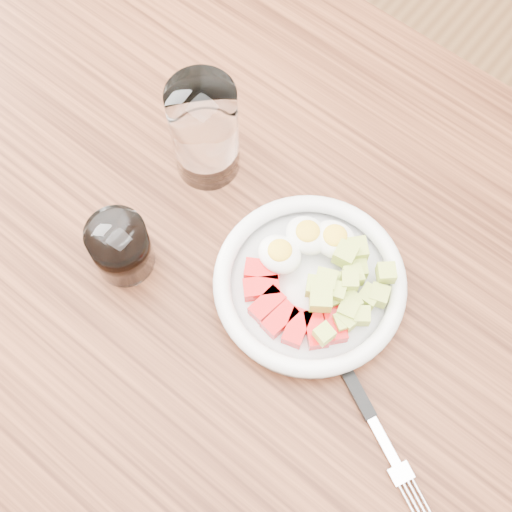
{
  "coord_description": "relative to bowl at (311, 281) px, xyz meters",
  "views": [
    {
      "loc": [
        0.2,
        -0.26,
        1.61
      ],
      "look_at": [
        -0.01,
        0.01,
        0.8
      ],
      "focal_mm": 50.0,
      "sensor_mm": 36.0,
      "label": 1
    }
  ],
  "objects": [
    {
      "name": "water_glass",
      "position": [
        -0.22,
        0.06,
        0.06
      ],
      "size": [
        0.09,
        0.09,
        0.15
      ],
      "primitive_type": "cylinder",
      "color": "white",
      "rests_on": "dining_table"
    },
    {
      "name": "coffee_glass",
      "position": [
        -0.2,
        -0.12,
        0.02
      ],
      "size": [
        0.07,
        0.07,
        0.08
      ],
      "color": "white",
      "rests_on": "dining_table"
    },
    {
      "name": "ground",
      "position": [
        -0.06,
        -0.03,
        -0.79
      ],
      "size": [
        4.0,
        4.0,
        0.0
      ],
      "primitive_type": "plane",
      "color": "brown",
      "rests_on": "ground"
    },
    {
      "name": "fork",
      "position": [
        0.13,
        -0.08,
        -0.02
      ],
      "size": [
        0.21,
        0.11,
        0.01
      ],
      "color": "black",
      "rests_on": "dining_table"
    },
    {
      "name": "bowl",
      "position": [
        0.0,
        0.0,
        0.0
      ],
      "size": [
        0.24,
        0.24,
        0.06
      ],
      "color": "white",
      "rests_on": "dining_table"
    },
    {
      "name": "dining_table",
      "position": [
        -0.06,
        -0.03,
        -0.12
      ],
      "size": [
        1.5,
        0.9,
        0.77
      ],
      "color": "brown",
      "rests_on": "ground"
    }
  ]
}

